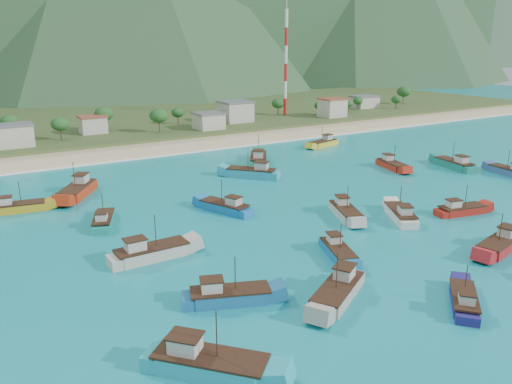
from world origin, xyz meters
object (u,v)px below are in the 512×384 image
boat_20 (17,208)px  boat_21 (208,365)px  boat_8 (464,302)px  boat_26 (461,211)px  boat_13 (338,252)px  boat_16 (510,172)px  boat_28 (323,144)px  boat_17 (78,191)px  radio_tower (286,64)px  boat_12 (229,297)px  boat_4 (252,173)px  boat_18 (500,246)px  boat_14 (225,208)px  boat_23 (338,292)px  boat_9 (392,165)px  boat_6 (401,215)px  boat_11 (151,253)px  boat_15 (104,221)px  boat_24 (345,212)px  boat_0 (455,165)px

boat_20 → boat_21: boat_21 is taller
boat_8 → boat_26: 35.15m
boat_13 → boat_16: boat_16 is taller
boat_28 → boat_17: bearing=85.8°
radio_tower → boat_20: radio_tower is taller
boat_21 → boat_28: boat_21 is taller
boat_12 → boat_21: bearing=-15.1°
boat_4 → boat_18: boat_4 is taller
boat_4 → boat_14: 24.90m
boat_14 → boat_17: (-20.78, 24.29, 0.23)m
boat_13 → boat_23: bearing=69.6°
boat_16 → boat_8: bearing=-143.9°
boat_9 → boat_14: 50.93m
boat_12 → boat_16: boat_16 is taller
boat_16 → boat_21: (-92.29, -29.03, 0.15)m
boat_20 → boat_17: bearing=119.5°
boat_6 → boat_14: boat_14 is taller
boat_21 → boat_26: 61.36m
boat_11 → boat_17: size_ratio=0.91×
boat_15 → boat_23: 43.88m
boat_8 → boat_12: size_ratio=0.77×
boat_17 → boat_18: bearing=161.0°
boat_16 → boat_20: (-101.54, 31.14, -0.05)m
boat_16 → boat_24: size_ratio=1.00×
boat_12 → boat_13: (19.92, 3.64, -0.13)m
boat_11 → boat_20: (-13.63, 32.68, -0.16)m
boat_28 → boat_4: bearing=103.4°
boat_4 → boat_28: boat_4 is taller
boat_0 → boat_11: bearing=-160.8°
boat_4 → boat_6: 38.73m
boat_8 → boat_26: (27.82, 21.49, 0.07)m
boat_13 → boat_18: (21.97, -10.98, 0.16)m
boat_15 → boat_23: (17.32, -40.32, 0.19)m
radio_tower → boat_28: bearing=-112.7°
boat_17 → boat_11: bearing=126.2°
boat_6 → boat_15: size_ratio=1.07×
boat_0 → boat_24: (-46.73, -13.18, -0.13)m
boat_14 → boat_20: 38.09m
boat_18 → boat_11: bearing=49.6°
boat_13 → boat_15: size_ratio=0.98×
boat_4 → boat_17: (-37.51, 5.85, 0.06)m
boat_28 → boat_18: bearing=145.7°
boat_17 → boat_21: (-2.51, -64.66, -0.09)m
boat_21 → boat_28: size_ratio=0.99×
boat_0 → boat_6: 43.90m
boat_17 → boat_24: boat_17 is taller
boat_13 → boat_28: (48.65, 63.91, 0.17)m
radio_tower → boat_20: size_ratio=3.83×
boat_0 → boat_20: 98.31m
boat_12 → boat_20: size_ratio=1.05×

